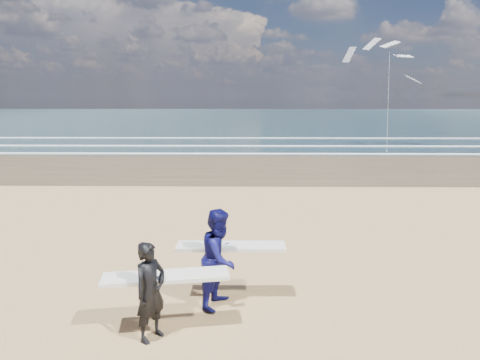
{
  "coord_description": "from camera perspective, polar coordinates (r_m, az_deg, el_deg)",
  "views": [
    {
      "loc": [
        2.02,
        -7.0,
        4.09
      ],
      "look_at": [
        1.82,
        6.0,
        1.5
      ],
      "focal_mm": 32.0,
      "sensor_mm": 36.0,
      "label": 1
    }
  ],
  "objects": [
    {
      "name": "ocean",
      "position": [
        81.12,
        13.84,
        8.05
      ],
      "size": [
        220.0,
        100.0,
        0.02
      ],
      "primitive_type": "cube",
      "color": "#193037",
      "rests_on": "ground"
    },
    {
      "name": "foam_breakers",
      "position": [
        39.64,
        27.94,
        4.1
      ],
      "size": [
        220.0,
        11.7,
        0.05
      ],
      "color": "white",
      "rests_on": "ground"
    },
    {
      "name": "surfer_near",
      "position": [
        7.59,
        -11.54,
        -14.06
      ],
      "size": [
        2.26,
        1.16,
        1.72
      ],
      "color": "black",
      "rests_on": "ground"
    },
    {
      "name": "surfer_far",
      "position": [
        8.49,
        -2.6,
        -10.22
      ],
      "size": [
        2.2,
        1.2,
        1.96
      ],
      "color": "#0D0D4B",
      "rests_on": "ground"
    },
    {
      "name": "kite_1",
      "position": [
        35.7,
        19.24,
        12.69
      ],
      "size": [
        6.46,
        4.81,
        9.27
      ],
      "color": "slate",
      "rests_on": "ground"
    }
  ]
}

